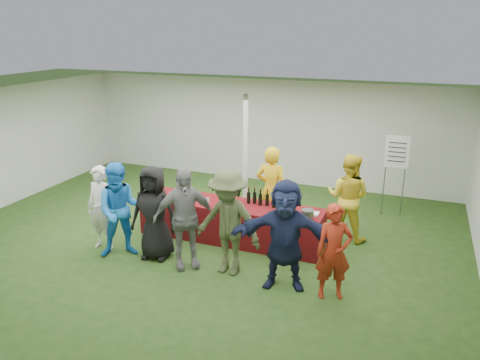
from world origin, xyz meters
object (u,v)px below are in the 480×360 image
at_px(customer_1, 121,210).
at_px(staff_back, 348,197).
at_px(dump_bucket, 307,215).
at_px(customer_4, 228,223).
at_px(customer_5, 285,235).
at_px(customer_6, 334,252).
at_px(customer_0, 101,208).
at_px(staff_pourer, 271,191).
at_px(wine_list_sign, 396,158).
at_px(serving_table, 230,222).
at_px(customer_3, 184,218).
at_px(customer_2, 154,213).

bearing_deg(customer_1, staff_back, -1.98).
distance_m(dump_bucket, customer_4, 1.48).
relative_size(customer_5, customer_6, 1.18).
height_order(customer_0, customer_4, customer_4).
bearing_deg(dump_bucket, staff_pourer, 138.70).
distance_m(wine_list_sign, staff_pourer, 2.89).
height_order(serving_table, customer_0, customer_0).
distance_m(staff_back, customer_1, 4.26).
height_order(wine_list_sign, staff_back, wine_list_sign).
height_order(customer_0, customer_1, customer_1).
xyz_separation_m(staff_back, customer_1, (-3.66, -2.18, 0.01)).
height_order(staff_back, customer_4, customer_4).
bearing_deg(dump_bucket, serving_table, 171.97).
distance_m(wine_list_sign, customer_6, 3.82).
distance_m(serving_table, dump_bucket, 1.64).
distance_m(serving_table, customer_5, 2.01).
xyz_separation_m(dump_bucket, customer_4, (-1.10, -0.99, 0.07)).
bearing_deg(wine_list_sign, dump_bucket, -115.91).
xyz_separation_m(customer_0, customer_5, (3.52, -0.08, 0.10)).
bearing_deg(customer_4, customer_1, -170.71).
distance_m(serving_table, customer_3, 1.42).
distance_m(wine_list_sign, customer_1, 5.78).
height_order(customer_1, customer_3, customer_3).
distance_m(dump_bucket, customer_0, 3.76).
bearing_deg(staff_pourer, customer_6, 135.01).
bearing_deg(customer_3, customer_1, 144.40).
bearing_deg(customer_0, customer_5, 1.18).
bearing_deg(customer_3, customer_4, -31.79).
relative_size(serving_table, customer_1, 2.06).
bearing_deg(dump_bucket, staff_back, 64.07).
relative_size(wine_list_sign, customer_4, 0.99).
bearing_deg(customer_1, dump_bucket, -13.61).
relative_size(dump_bucket, staff_back, 0.13).
bearing_deg(customer_4, customer_5, 1.73).
xyz_separation_m(wine_list_sign, staff_pourer, (-2.20, -1.82, -0.42)).
relative_size(staff_back, customer_3, 0.96).
distance_m(customer_1, customer_6, 3.80).
bearing_deg(customer_5, customer_4, 163.10).
bearing_deg(customer_3, staff_back, 4.84).
xyz_separation_m(serving_table, dump_bucket, (1.56, -0.22, 0.46)).
bearing_deg(staff_pourer, customer_2, 52.39).
bearing_deg(customer_0, wine_list_sign, 38.92).
bearing_deg(customer_4, serving_table, 117.43).
distance_m(wine_list_sign, customer_4, 4.35).
distance_m(staff_back, customer_0, 4.65).
bearing_deg(customer_2, customer_3, -16.87).
distance_m(customer_1, customer_4, 2.03).
distance_m(customer_4, customer_6, 1.78).
relative_size(staff_pourer, customer_3, 1.00).
bearing_deg(customer_5, serving_table, 126.30).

